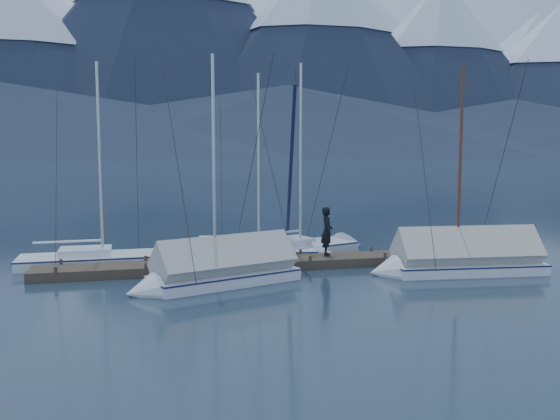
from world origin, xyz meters
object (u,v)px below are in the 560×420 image
(sailboat_open_left, at_px, (115,260))
(person, at_px, (327,231))
(sailboat_covered_far, at_px, (212,274))
(sailboat_covered_near, at_px, (453,262))
(sailboat_open_mid, at_px, (269,255))
(sailboat_open_right, at_px, (309,249))

(sailboat_open_left, distance_m, person, 8.38)
(sailboat_covered_far, relative_size, person, 4.35)
(sailboat_open_left, distance_m, sailboat_covered_near, 12.90)
(sailboat_open_left, bearing_deg, sailboat_open_mid, -1.28)
(sailboat_open_left, relative_size, sailboat_covered_near, 1.03)
(sailboat_open_right, xyz_separation_m, sailboat_covered_near, (3.98, -5.23, 0.26))
(person, bearing_deg, sailboat_open_left, 87.71)
(sailboat_open_right, xyz_separation_m, person, (-0.02, -2.60, 1.14))
(sailboat_open_right, distance_m, person, 2.83)
(sailboat_covered_near, distance_m, sailboat_covered_far, 8.80)
(sailboat_covered_near, relative_size, person, 4.34)
(sailboat_covered_far, height_order, person, sailboat_covered_far)
(sailboat_open_right, bearing_deg, sailboat_open_left, -174.70)
(sailboat_open_mid, bearing_deg, sailboat_covered_near, -36.19)
(sailboat_open_mid, height_order, sailboat_open_right, sailboat_open_right)
(sailboat_covered_far, bearing_deg, sailboat_open_left, 126.57)
(sailboat_covered_near, bearing_deg, sailboat_open_mid, 143.81)
(sailboat_covered_near, bearing_deg, sailboat_open_left, 159.68)
(sailboat_open_mid, xyz_separation_m, sailboat_covered_near, (5.93, -4.34, 0.27))
(sailboat_covered_far, bearing_deg, sailboat_open_mid, 56.27)
(sailboat_open_left, relative_size, person, 4.48)
(sailboat_covered_near, xyz_separation_m, person, (-4.00, 2.63, 0.88))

